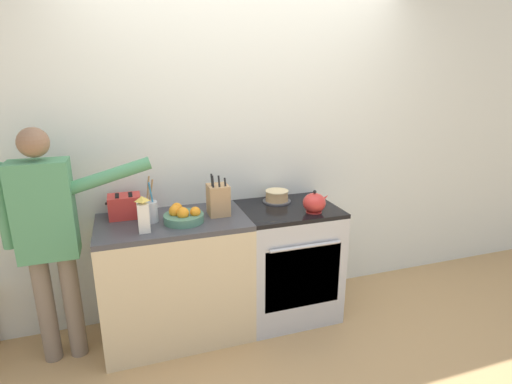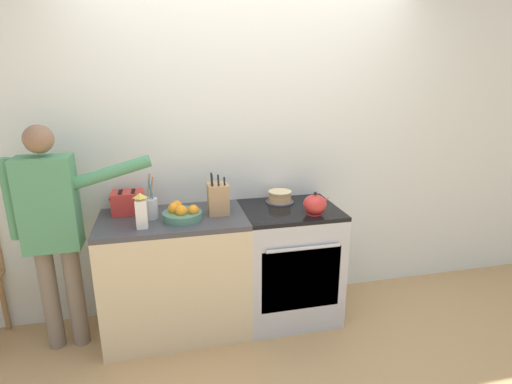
{
  "view_description": "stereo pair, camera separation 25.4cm",
  "coord_description": "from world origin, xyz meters",
  "px_view_note": "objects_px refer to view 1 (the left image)",
  "views": [
    {
      "loc": [
        -0.87,
        -2.3,
        1.85
      ],
      "look_at": [
        -0.01,
        0.27,
        1.03
      ],
      "focal_mm": 28.0,
      "sensor_mm": 36.0,
      "label": 1
    },
    {
      "loc": [
        -0.63,
        -2.37,
        1.85
      ],
      "look_at": [
        -0.01,
        0.27,
        1.03
      ],
      "focal_mm": 28.0,
      "sensor_mm": 36.0,
      "label": 2
    }
  ],
  "objects_px": {
    "milk_carton": "(143,215)",
    "stove_range": "(287,261)",
    "knife_block": "(218,200)",
    "utensil_crock": "(150,211)",
    "toaster": "(125,206)",
    "layer_cake": "(277,196)",
    "tea_kettle": "(314,203)",
    "fruit_bowl": "(183,216)",
    "person_baker": "(49,229)"
  },
  "relations": [
    {
      "from": "knife_block",
      "to": "fruit_bowl",
      "type": "xyz_separation_m",
      "value": [
        -0.26,
        -0.07,
        -0.07
      ]
    },
    {
      "from": "layer_cake",
      "to": "tea_kettle",
      "type": "bearing_deg",
      "value": -61.6
    },
    {
      "from": "stove_range",
      "to": "knife_block",
      "type": "height_order",
      "value": "knife_block"
    },
    {
      "from": "milk_carton",
      "to": "person_baker",
      "type": "relative_size",
      "value": 0.15
    },
    {
      "from": "toaster",
      "to": "person_baker",
      "type": "bearing_deg",
      "value": -158.26
    },
    {
      "from": "layer_cake",
      "to": "toaster",
      "type": "relative_size",
      "value": 0.94
    },
    {
      "from": "layer_cake",
      "to": "toaster",
      "type": "xyz_separation_m",
      "value": [
        -1.12,
        0.02,
        0.04
      ]
    },
    {
      "from": "layer_cake",
      "to": "knife_block",
      "type": "relative_size",
      "value": 0.73
    },
    {
      "from": "knife_block",
      "to": "utensil_crock",
      "type": "relative_size",
      "value": 0.96
    },
    {
      "from": "fruit_bowl",
      "to": "person_baker",
      "type": "relative_size",
      "value": 0.17
    },
    {
      "from": "layer_cake",
      "to": "fruit_bowl",
      "type": "height_order",
      "value": "fruit_bowl"
    },
    {
      "from": "tea_kettle",
      "to": "utensil_crock",
      "type": "relative_size",
      "value": 0.65
    },
    {
      "from": "tea_kettle",
      "to": "fruit_bowl",
      "type": "height_order",
      "value": "tea_kettle"
    },
    {
      "from": "fruit_bowl",
      "to": "toaster",
      "type": "distance_m",
      "value": 0.43
    },
    {
      "from": "knife_block",
      "to": "toaster",
      "type": "height_order",
      "value": "knife_block"
    },
    {
      "from": "utensil_crock",
      "to": "stove_range",
      "type": "bearing_deg",
      "value": -0.78
    },
    {
      "from": "toaster",
      "to": "milk_carton",
      "type": "xyz_separation_m",
      "value": [
        0.11,
        -0.32,
        0.03
      ]
    },
    {
      "from": "tea_kettle",
      "to": "knife_block",
      "type": "height_order",
      "value": "knife_block"
    },
    {
      "from": "stove_range",
      "to": "milk_carton",
      "type": "xyz_separation_m",
      "value": [
        -1.05,
        -0.16,
        0.55
      ]
    },
    {
      "from": "layer_cake",
      "to": "milk_carton",
      "type": "distance_m",
      "value": 1.06
    },
    {
      "from": "milk_carton",
      "to": "stove_range",
      "type": "bearing_deg",
      "value": 8.49
    },
    {
      "from": "utensil_crock",
      "to": "toaster",
      "type": "relative_size",
      "value": 1.34
    },
    {
      "from": "milk_carton",
      "to": "person_baker",
      "type": "bearing_deg",
      "value": 166.03
    },
    {
      "from": "stove_range",
      "to": "layer_cake",
      "type": "bearing_deg",
      "value": 103.98
    },
    {
      "from": "stove_range",
      "to": "toaster",
      "type": "bearing_deg",
      "value": 171.92
    },
    {
      "from": "layer_cake",
      "to": "toaster",
      "type": "distance_m",
      "value": 1.12
    },
    {
      "from": "stove_range",
      "to": "layer_cake",
      "type": "relative_size",
      "value": 4.07
    },
    {
      "from": "layer_cake",
      "to": "tea_kettle",
      "type": "relative_size",
      "value": 1.08
    },
    {
      "from": "stove_range",
      "to": "layer_cake",
      "type": "height_order",
      "value": "layer_cake"
    },
    {
      "from": "milk_carton",
      "to": "person_baker",
      "type": "xyz_separation_m",
      "value": [
        -0.56,
        0.14,
        -0.08
      ]
    },
    {
      "from": "stove_range",
      "to": "person_baker",
      "type": "distance_m",
      "value": 1.68
    },
    {
      "from": "knife_block",
      "to": "fruit_bowl",
      "type": "height_order",
      "value": "knife_block"
    },
    {
      "from": "tea_kettle",
      "to": "milk_carton",
      "type": "bearing_deg",
      "value": 179.84
    },
    {
      "from": "knife_block",
      "to": "toaster",
      "type": "relative_size",
      "value": 1.29
    },
    {
      "from": "fruit_bowl",
      "to": "milk_carton",
      "type": "height_order",
      "value": "milk_carton"
    },
    {
      "from": "tea_kettle",
      "to": "knife_block",
      "type": "xyz_separation_m",
      "value": [
        -0.66,
        0.17,
        0.04
      ]
    },
    {
      "from": "stove_range",
      "to": "layer_cake",
      "type": "distance_m",
      "value": 0.51
    },
    {
      "from": "fruit_bowl",
      "to": "utensil_crock",
      "type": "bearing_deg",
      "value": 160.88
    },
    {
      "from": "layer_cake",
      "to": "fruit_bowl",
      "type": "relative_size",
      "value": 0.81
    },
    {
      "from": "toaster",
      "to": "tea_kettle",
      "type": "bearing_deg",
      "value": -14.14
    },
    {
      "from": "tea_kettle",
      "to": "toaster",
      "type": "relative_size",
      "value": 0.87
    },
    {
      "from": "milk_carton",
      "to": "knife_block",
      "type": "bearing_deg",
      "value": 17.79
    },
    {
      "from": "stove_range",
      "to": "fruit_bowl",
      "type": "xyz_separation_m",
      "value": [
        -0.79,
        -0.06,
        0.48
      ]
    },
    {
      "from": "knife_block",
      "to": "person_baker",
      "type": "height_order",
      "value": "person_baker"
    },
    {
      "from": "knife_block",
      "to": "toaster",
      "type": "bearing_deg",
      "value": 166.02
    },
    {
      "from": "tea_kettle",
      "to": "stove_range",
      "type": "bearing_deg",
      "value": 129.09
    },
    {
      "from": "fruit_bowl",
      "to": "layer_cake",
      "type": "bearing_deg",
      "value": 15.28
    },
    {
      "from": "layer_cake",
      "to": "fruit_bowl",
      "type": "distance_m",
      "value": 0.78
    },
    {
      "from": "stove_range",
      "to": "person_baker",
      "type": "height_order",
      "value": "person_baker"
    },
    {
      "from": "milk_carton",
      "to": "fruit_bowl",
      "type": "bearing_deg",
      "value": 21.12
    }
  ]
}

